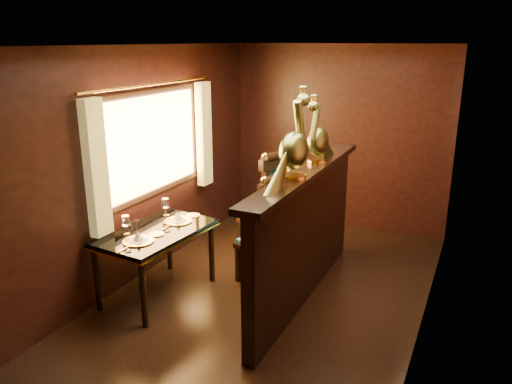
# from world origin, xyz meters

# --- Properties ---
(ground) EXTENTS (5.00, 5.00, 0.00)m
(ground) POSITION_xyz_m (0.00, 0.00, 0.00)
(ground) COLOR black
(ground) RESTS_ON ground
(room_shell) EXTENTS (3.04, 5.04, 2.52)m
(room_shell) POSITION_xyz_m (-0.09, 0.02, 1.58)
(room_shell) COLOR black
(room_shell) RESTS_ON ground
(partition) EXTENTS (0.26, 2.70, 1.36)m
(partition) POSITION_xyz_m (0.32, 0.30, 0.71)
(partition) COLOR black
(partition) RESTS_ON ground
(dining_table) EXTENTS (0.84, 1.27, 0.91)m
(dining_table) POSITION_xyz_m (-1.05, -0.29, 0.65)
(dining_table) COLOR black
(dining_table) RESTS_ON ground
(chair_left) EXTENTS (0.58, 0.59, 1.27)m
(chair_left) POSITION_xyz_m (-0.09, 0.39, 0.66)
(chair_left) COLOR black
(chair_left) RESTS_ON ground
(chair_right) EXTENTS (0.62, 0.64, 1.35)m
(chair_right) POSITION_xyz_m (-0.37, 1.04, 0.70)
(chair_right) COLOR black
(chair_right) RESTS_ON ground
(peacock_left) EXTENTS (0.25, 0.67, 0.80)m
(peacock_left) POSITION_xyz_m (0.33, -0.07, 1.76)
(peacock_left) COLOR #1B5130
(peacock_left) RESTS_ON partition
(peacock_right) EXTENTS (0.22, 0.59, 0.70)m
(peacock_right) POSITION_xyz_m (0.33, 0.59, 1.71)
(peacock_right) COLOR #1B5130
(peacock_right) RESTS_ON partition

